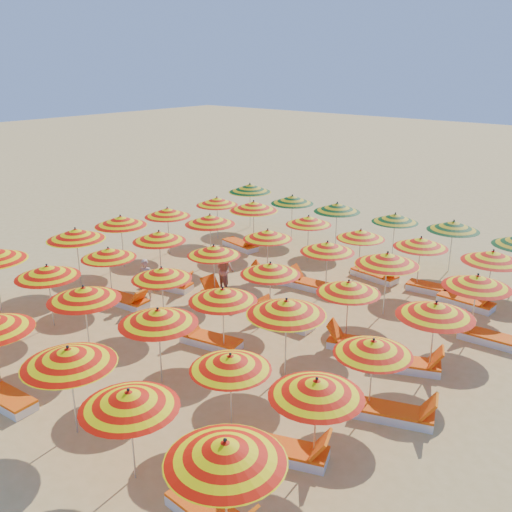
# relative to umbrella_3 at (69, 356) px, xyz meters

# --- Properties ---
(ground) EXTENTS (120.00, 120.00, 0.00)m
(ground) POSITION_rel_umbrella_3_xyz_m (-1.37, 6.98, -1.78)
(ground) COLOR tan
(ground) RESTS_ON ground
(umbrella_3) EXTENTS (2.23, 2.23, 2.02)m
(umbrella_3) POSITION_rel_umbrella_3_xyz_m (0.00, 0.00, 0.00)
(umbrella_3) COLOR silver
(umbrella_3) RESTS_ON ground
(umbrella_4) EXTENTS (2.22, 2.22, 1.91)m
(umbrella_4) POSITION_rel_umbrella_3_xyz_m (2.01, -0.10, -0.10)
(umbrella_4) COLOR silver
(umbrella_4) RESTS_ON ground
(umbrella_5) EXTENTS (1.93, 1.93, 2.03)m
(umbrella_5) POSITION_rel_umbrella_3_xyz_m (4.37, -0.16, 0.00)
(umbrella_5) COLOR silver
(umbrella_5) RESTS_ON ground
(umbrella_7) EXTENTS (1.85, 1.85, 1.93)m
(umbrella_7) POSITION_rel_umbrella_3_xyz_m (-4.88, 2.48, -0.09)
(umbrella_7) COLOR silver
(umbrella_7) RESTS_ON ground
(umbrella_8) EXTENTS (2.39, 2.39, 1.98)m
(umbrella_8) POSITION_rel_umbrella_3_xyz_m (-2.61, 2.13, -0.04)
(umbrella_8) COLOR silver
(umbrella_8) RESTS_ON ground
(umbrella_9) EXTENTS (1.90, 1.90, 1.97)m
(umbrella_9) POSITION_rel_umbrella_3_xyz_m (-0.12, 2.43, -0.05)
(umbrella_9) COLOR silver
(umbrella_9) RESTS_ON ground
(umbrella_10) EXTENTS (1.92, 1.92, 1.79)m
(umbrella_10) POSITION_rel_umbrella_3_xyz_m (2.38, 2.15, -0.21)
(umbrella_10) COLOR silver
(umbrella_10) RESTS_ON ground
(umbrella_11) EXTENTS (2.22, 2.22, 1.90)m
(umbrella_11) POSITION_rel_umbrella_3_xyz_m (4.34, 2.33, -0.11)
(umbrella_11) COLOR silver
(umbrella_11) RESTS_ON ground
(umbrella_12) EXTENTS (2.28, 2.28, 2.07)m
(umbrella_12) POSITION_rel_umbrella_3_xyz_m (-7.03, 4.85, 0.04)
(umbrella_12) COLOR silver
(umbrella_12) RESTS_ON ground
(umbrella_13) EXTENTS (2.23, 2.23, 1.83)m
(umbrella_13) POSITION_rel_umbrella_3_xyz_m (-5.09, 4.72, -0.17)
(umbrella_13) COLOR silver
(umbrella_13) RESTS_ON ground
(umbrella_14) EXTENTS (2.15, 2.15, 1.83)m
(umbrella_14) POSITION_rel_umbrella_3_xyz_m (-2.44, 4.58, -0.17)
(umbrella_14) COLOR silver
(umbrella_14) RESTS_ON ground
(umbrella_15) EXTENTS (2.06, 2.06, 1.89)m
(umbrella_15) POSITION_rel_umbrella_3_xyz_m (0.04, 4.46, -0.12)
(umbrella_15) COLOR silver
(umbrella_15) RESTS_ON ground
(umbrella_16) EXTENTS (2.34, 2.34, 2.05)m
(umbrella_16) POSITION_rel_umbrella_3_xyz_m (1.94, 4.62, 0.02)
(umbrella_16) COLOR silver
(umbrella_16) RESTS_ON ground
(umbrella_17) EXTENTS (2.08, 2.08, 1.80)m
(umbrella_17) POSITION_rel_umbrella_3_xyz_m (4.30, 4.54, -0.20)
(umbrella_17) COLOR silver
(umbrella_17) RESTS_ON ground
(umbrella_18) EXTENTS (2.11, 2.11, 2.02)m
(umbrella_18) POSITION_rel_umbrella_3_xyz_m (-7.35, 6.95, -0.00)
(umbrella_18) COLOR silver
(umbrella_18) RESTS_ON ground
(umbrella_19) EXTENTS (2.38, 2.38, 1.92)m
(umbrella_19) POSITION_rel_umbrella_3_xyz_m (-5.04, 6.77, -0.09)
(umbrella_19) COLOR silver
(umbrella_19) RESTS_ON ground
(umbrella_20) EXTENTS (2.25, 2.25, 1.82)m
(umbrella_20) POSITION_rel_umbrella_3_xyz_m (-2.75, 7.04, -0.18)
(umbrella_20) COLOR silver
(umbrella_20) RESTS_ON ground
(umbrella_21) EXTENTS (2.12, 2.12, 1.86)m
(umbrella_21) POSITION_rel_umbrella_3_xyz_m (-0.26, 6.79, -0.14)
(umbrella_21) COLOR silver
(umbrella_21) RESTS_ON ground
(umbrella_22) EXTENTS (2.08, 2.08, 1.83)m
(umbrella_22) POSITION_rel_umbrella_3_xyz_m (2.19, 7.07, -0.17)
(umbrella_22) COLOR silver
(umbrella_22) RESTS_ON ground
(umbrella_23) EXTENTS (2.05, 2.05, 1.98)m
(umbrella_23) POSITION_rel_umbrella_3_xyz_m (4.67, 6.88, -0.04)
(umbrella_23) COLOR silver
(umbrella_23) RESTS_ON ground
(umbrella_24) EXTENTS (2.00, 2.00, 1.91)m
(umbrella_24) POSITION_rel_umbrella_3_xyz_m (-7.26, 9.14, -0.10)
(umbrella_24) COLOR silver
(umbrella_24) RESTS_ON ground
(umbrella_25) EXTENTS (2.20, 2.20, 1.99)m
(umbrella_25) POSITION_rel_umbrella_3_xyz_m (-5.03, 9.23, -0.03)
(umbrella_25) COLOR silver
(umbrella_25) RESTS_ON ground
(umbrella_26) EXTENTS (2.27, 2.27, 1.83)m
(umbrella_26) POSITION_rel_umbrella_3_xyz_m (-2.51, 9.50, -0.17)
(umbrella_26) COLOR silver
(umbrella_26) RESTS_ON ground
(umbrella_27) EXTENTS (1.89, 1.89, 1.87)m
(umbrella_27) POSITION_rel_umbrella_3_xyz_m (-0.08, 9.54, -0.14)
(umbrella_27) COLOR silver
(umbrella_27) RESTS_ON ground
(umbrella_28) EXTENTS (2.40, 2.40, 2.03)m
(umbrella_28) POSITION_rel_umbrella_3_xyz_m (2.13, 9.35, 0.00)
(umbrella_28) COLOR silver
(umbrella_28) RESTS_ON ground
(umbrella_29) EXTENTS (2.35, 2.35, 1.94)m
(umbrella_29) POSITION_rel_umbrella_3_xyz_m (4.76, 9.44, -0.07)
(umbrella_29) COLOR silver
(umbrella_29) RESTS_ON ground
(umbrella_30) EXTENTS (2.34, 2.34, 1.89)m
(umbrella_30) POSITION_rel_umbrella_3_xyz_m (-7.08, 11.78, -0.12)
(umbrella_30) COLOR silver
(umbrella_30) RESTS_ON ground
(umbrella_31) EXTENTS (2.24, 2.24, 2.07)m
(umbrella_31) POSITION_rel_umbrella_3_xyz_m (-4.93, 11.63, 0.04)
(umbrella_31) COLOR silver
(umbrella_31) RESTS_ON ground
(umbrella_32) EXTENTS (1.80, 1.80, 1.84)m
(umbrella_32) POSITION_rel_umbrella_3_xyz_m (-2.42, 11.87, -0.16)
(umbrella_32) COLOR silver
(umbrella_32) RESTS_ON ground
(umbrella_33) EXTENTS (2.12, 2.12, 1.80)m
(umbrella_33) POSITION_rel_umbrella_3_xyz_m (-0.07, 11.65, -0.20)
(umbrella_33) COLOR silver
(umbrella_33) RESTS_ON ground
(umbrella_34) EXTENTS (2.17, 2.17, 1.89)m
(umbrella_34) POSITION_rel_umbrella_3_xyz_m (2.06, 11.85, -0.12)
(umbrella_34) COLOR silver
(umbrella_34) RESTS_ON ground
(umbrella_35) EXTENTS (1.98, 1.98, 1.95)m
(umbrella_35) POSITION_rel_umbrella_3_xyz_m (4.40, 11.77, -0.06)
(umbrella_35) COLOR silver
(umbrella_35) RESTS_ON ground
(umbrella_36) EXTENTS (2.59, 2.59, 2.08)m
(umbrella_36) POSITION_rel_umbrella_3_xyz_m (-7.21, 14.10, 0.05)
(umbrella_36) COLOR silver
(umbrella_36) RESTS_ON ground
(umbrella_37) EXTENTS (2.29, 2.29, 1.94)m
(umbrella_37) POSITION_rel_umbrella_3_xyz_m (-4.68, 13.91, -0.07)
(umbrella_37) COLOR silver
(umbrella_37) RESTS_ON ground
(umbrella_38) EXTENTS (2.42, 2.42, 1.99)m
(umbrella_38) POSITION_rel_umbrella_3_xyz_m (-2.40, 13.83, -0.03)
(umbrella_38) COLOR silver
(umbrella_38) RESTS_ON ground
(umbrella_39) EXTENTS (1.87, 1.87, 1.87)m
(umbrella_39) POSITION_rel_umbrella_3_xyz_m (-0.03, 14.19, -0.14)
(umbrella_39) COLOR silver
(umbrella_39) RESTS_ON ground
(umbrella_40) EXTENTS (2.23, 2.23, 1.96)m
(umbrella_40) POSITION_rel_umbrella_3_xyz_m (2.20, 14.26, -0.05)
(umbrella_40) COLOR silver
(umbrella_40) RESTS_ON ground
(lounger_1) EXTENTS (1.77, 0.72, 0.69)m
(lounger_1) POSITION_rel_umbrella_3_xyz_m (-2.22, -0.43, -1.63)
(lounger_1) COLOR white
(lounger_1) RESTS_ON ground
(lounger_3) EXTENTS (1.83, 1.15, 0.69)m
(lounger_3) POSITION_rel_umbrella_3_xyz_m (3.84, 2.14, -1.63)
(lounger_3) COLOR white
(lounger_3) RESTS_ON ground
(lounger_4) EXTENTS (1.79, 0.77, 0.69)m
(lounger_4) POSITION_rel_umbrella_3_xyz_m (-4.49, 4.76, -1.63)
(lounger_4) COLOR white
(lounger_4) RESTS_ON ground
(lounger_5) EXTENTS (1.81, 0.91, 0.69)m
(lounger_5) POSITION_rel_umbrella_3_xyz_m (-0.56, 4.53, -1.63)
(lounger_5) COLOR white
(lounger_5) RESTS_ON ground
(lounger_6) EXTENTS (1.83, 1.15, 0.69)m
(lounger_6) POSITION_rel_umbrella_3_xyz_m (4.90, 4.64, -1.63)
(lounger_6) COLOR white
(lounger_6) RESTS_ON ground
(lounger_7) EXTENTS (1.82, 0.95, 0.69)m
(lounger_7) POSITION_rel_umbrella_3_xyz_m (-4.44, 6.58, -1.63)
(lounger_7) COLOR white
(lounger_7) RESTS_ON ground
(lounger_8) EXTENTS (1.77, 0.69, 0.69)m
(lounger_8) POSITION_rel_umbrella_3_xyz_m (-2.25, 6.94, -1.63)
(lounger_8) COLOR white
(lounger_8) RESTS_ON ground
(lounger_9) EXTENTS (1.76, 0.66, 0.69)m
(lounger_9) POSITION_rel_umbrella_3_xyz_m (0.25, 6.85, -1.63)
(lounger_9) COLOR white
(lounger_9) RESTS_ON ground
(lounger_10) EXTENTS (1.83, 1.06, 0.69)m
(lounger_10) POSITION_rel_umbrella_3_xyz_m (2.69, 6.87, -1.63)
(lounger_10) COLOR white
(lounger_10) RESTS_ON ground
(lounger_11) EXTENTS (1.82, 1.22, 0.69)m
(lounger_11) POSITION_rel_umbrella_3_xyz_m (4.16, 6.74, -1.63)
(lounger_11) COLOR white
(lounger_11) RESTS_ON ground
(lounger_12) EXTENTS (1.82, 1.25, 0.69)m
(lounger_12) POSITION_rel_umbrella_3_xyz_m (-2.00, 9.35, -1.63)
(lounger_12) COLOR white
(lounger_12) RESTS_ON ground
(lounger_13) EXTENTS (1.78, 0.73, 0.69)m
(lounger_13) POSITION_rel_umbrella_3_xyz_m (-0.68, 9.62, -1.63)
(lounger_13) COLOR white
(lounger_13) RESTS_ON ground
(lounger_14) EXTENTS (1.76, 0.68, 0.69)m
(lounger_14) POSITION_rel_umbrella_3_xyz_m (5.26, 9.52, -1.63)
(lounger_14) COLOR white
(lounger_14) RESTS_ON ground
(lounger_15) EXTENTS (1.81, 0.88, 0.69)m
(lounger_15) POSITION_rel_umbrella_3_xyz_m (-5.43, 11.41, -1.63)
(lounger_15) COLOR white
(lounger_15) RESTS_ON ground
(lounger_16) EXTENTS (1.80, 0.81, 0.69)m
(lounger_16) POSITION_rel_umbrella_3_xyz_m (0.53, 11.81, -1.63)
(lounger_16) COLOR white
(lounger_16) RESTS_ON ground
(lounger_17) EXTENTS (1.79, 0.77, 0.69)m
(lounger_17) POSITION_rel_umbrella_3_xyz_m (2.66, 11.94, -1.63)
(lounger_17) COLOR white
(lounger_17) RESTS_ON ground
(lounger_18) EXTENTS (1.76, 0.67, 0.69)m
(lounger_18) POSITION_rel_umbrella_3_xyz_m (3.89, 11.54, -1.63)
(lounger_18) COLOR white
(lounger_18) RESTS_ON ground
(beachgoer_b) EXTENTS (0.79, 0.68, 1.43)m
(beachgoer_b) POSITION_rel_umbrella_3_xyz_m (-2.89, 7.70, -1.07)
(beachgoer_b) COLOR tan
(beachgoer_b) RESTS_ON ground
(beachgoer_a) EXTENTS (0.60, 0.56, 1.38)m
(beachgoer_a) POSITION_rel_umbrella_3_xyz_m (-4.24, 5.44, -1.09)
(beachgoer_a) COLOR tan
(beachgoer_a) RESTS_ON ground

